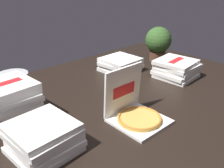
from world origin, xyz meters
name	(u,v)px	position (x,y,z in m)	size (l,w,h in m)	color
ground_plane	(124,101)	(0.00, 0.00, -0.01)	(3.20, 2.40, 0.02)	black
open_pizza_box	(135,112)	(-0.16, -0.28, 0.07)	(0.37, 0.38, 0.39)	white
pizza_stack_right_near	(176,69)	(0.79, 0.01, 0.09)	(0.42, 0.42, 0.19)	white
pizza_stack_right_far	(9,102)	(-0.85, 0.36, 0.15)	(0.42, 0.41, 0.30)	white
pizza_stack_right_mid	(120,64)	(0.49, 0.54, 0.07)	(0.42, 0.42, 0.15)	white
pizza_stack_left_far	(43,138)	(-0.84, -0.14, 0.09)	(0.41, 0.42, 0.19)	white
ice_bucket	(13,82)	(-0.62, 0.86, 0.08)	(0.29, 0.29, 0.17)	#B7BABF
water_bottle_0	(16,92)	(-0.70, 0.60, 0.10)	(0.06, 0.06, 0.20)	white
water_bottle_1	(8,92)	(-0.76, 0.65, 0.10)	(0.06, 0.06, 0.20)	silver
potted_plant	(158,42)	(1.10, 0.50, 0.24)	(0.32, 0.32, 0.42)	#513323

